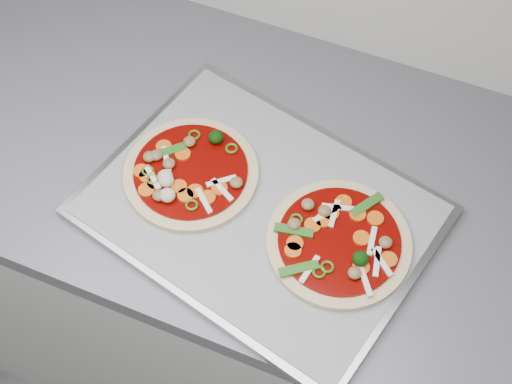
% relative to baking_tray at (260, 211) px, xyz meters
% --- Properties ---
extents(base_cabinet, '(3.60, 0.60, 0.86)m').
position_rel_baking_tray_xyz_m(base_cabinet, '(0.38, 0.08, -0.48)').
color(base_cabinet, silver).
rests_on(base_cabinet, ground).
extents(countertop, '(3.60, 0.60, 0.04)m').
position_rel_baking_tray_xyz_m(countertop, '(0.38, 0.08, -0.03)').
color(countertop, slate).
rests_on(countertop, base_cabinet).
extents(baking_tray, '(0.58, 0.48, 0.02)m').
position_rel_baking_tray_xyz_m(baking_tray, '(0.00, 0.00, 0.00)').
color(baking_tray, '#99999E').
rests_on(baking_tray, countertop).
extents(parchment, '(0.55, 0.45, 0.00)m').
position_rel_baking_tray_xyz_m(parchment, '(0.00, 0.00, 0.01)').
color(parchment, '#9C9CA1').
rests_on(parchment, baking_tray).
extents(pizza_left, '(0.24, 0.24, 0.04)m').
position_rel_baking_tray_xyz_m(pizza_left, '(-0.12, 0.01, 0.02)').
color(pizza_left, beige).
rests_on(pizza_left, parchment).
extents(pizza_right, '(0.27, 0.27, 0.04)m').
position_rel_baking_tray_xyz_m(pizza_right, '(0.13, -0.01, 0.02)').
color(pizza_right, beige).
rests_on(pizza_right, parchment).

